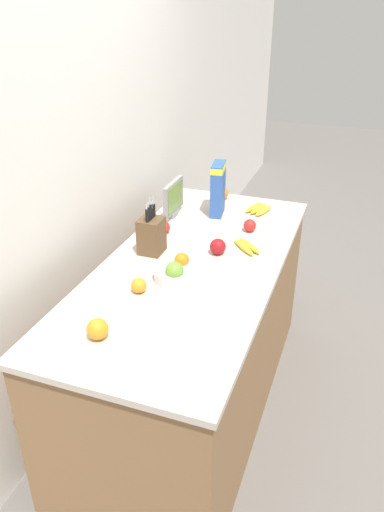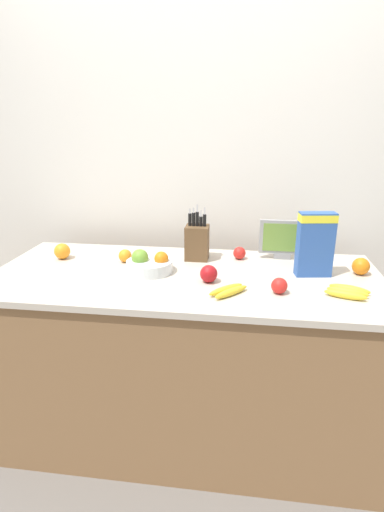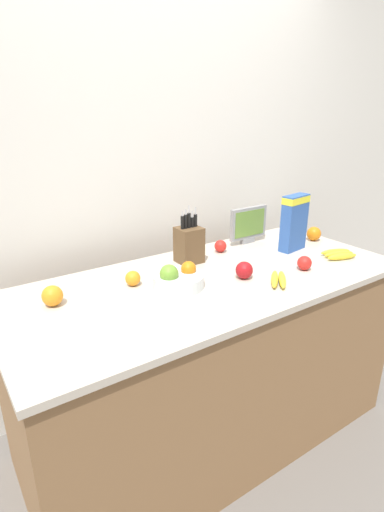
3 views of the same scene
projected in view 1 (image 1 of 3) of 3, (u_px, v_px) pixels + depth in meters
The scene contains 15 objects.
ground_plane at pixel (193, 401), 2.88m from camera, with size 14.00×14.00×0.00m, color slate.
wall_back at pixel (73, 173), 2.45m from camera, with size 9.00×0.06×2.60m.
counter at pixel (193, 337), 2.66m from camera, with size 1.90×0.83×0.92m.
knife_block at pixel (151, 235), 2.50m from camera, with size 0.12×0.11×0.30m.
small_monitor at pixel (173, 198), 2.88m from camera, with size 0.25×0.03×0.21m.
cereal_box at pixel (218, 187), 2.89m from camera, with size 0.18×0.09×0.31m.
fruit_bowl at pixel (178, 272), 2.28m from camera, with size 0.23×0.23×0.11m.
banana_bunch_left at pixel (247, 246), 2.56m from camera, with size 0.18×0.18×0.03m.
banana_bunch_right at pixel (259, 209), 2.99m from camera, with size 0.20×0.16×0.03m.
apple_near_bananas at pixel (250, 226), 2.74m from camera, with size 0.07×0.07×0.07m, color red.
apple_rightmost at pixel (218, 247), 2.50m from camera, with size 0.08×0.08×0.08m, color #A31419.
apple_by_knife_block at pixel (164, 227), 2.72m from camera, with size 0.07×0.07×0.07m, color red.
orange_near_bowl at pixel (222, 193), 3.16m from camera, with size 0.08×0.08×0.08m, color orange.
orange_back_center at pixel (98, 329), 1.89m from camera, with size 0.08×0.08×0.08m, color orange.
orange_front_left at pixel (139, 285), 2.19m from camera, with size 0.07×0.07×0.07m, color orange.
Camera 1 is at (-2.02, -0.72, 2.10)m, focal length 35.00 mm.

